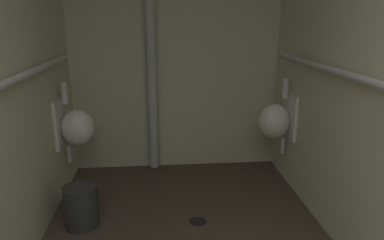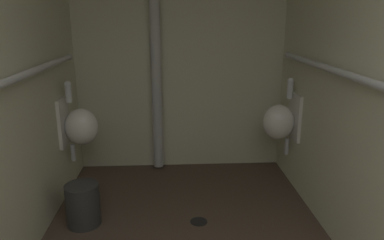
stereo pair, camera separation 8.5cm
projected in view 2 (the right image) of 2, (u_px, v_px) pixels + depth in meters
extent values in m
cube|color=beige|center=(180.00, 48.00, 3.78)|extent=(2.30, 0.06, 2.58)
ellipsoid|color=silver|center=(82.00, 127.00, 3.32)|extent=(0.30, 0.26, 0.34)
cube|color=silver|center=(64.00, 122.00, 3.29)|extent=(0.03, 0.30, 0.44)
cylinder|color=silver|center=(69.00, 94.00, 3.23)|extent=(0.06, 0.06, 0.16)
sphere|color=silver|center=(68.00, 84.00, 3.20)|extent=(0.06, 0.06, 0.06)
cylinder|color=#B2B2B2|center=(73.00, 153.00, 3.38)|extent=(0.04, 0.04, 0.16)
ellipsoid|color=silver|center=(278.00, 122.00, 3.47)|extent=(0.30, 0.26, 0.34)
cube|color=silver|center=(295.00, 117.00, 3.46)|extent=(0.03, 0.30, 0.44)
cylinder|color=silver|center=(290.00, 90.00, 3.38)|extent=(0.06, 0.06, 0.16)
sphere|color=silver|center=(291.00, 81.00, 3.36)|extent=(0.06, 0.06, 0.06)
cylinder|color=#B2B2B2|center=(287.00, 146.00, 3.54)|extent=(0.04, 0.04, 0.16)
sphere|color=#B2B2B2|center=(69.00, 57.00, 3.33)|extent=(0.06, 0.06, 0.06)
cylinder|color=#B2B2B2|center=(369.00, 82.00, 2.07)|extent=(0.05, 2.97, 0.05)
sphere|color=#B2B2B2|center=(288.00, 55.00, 3.49)|extent=(0.06, 0.06, 0.06)
cylinder|color=#B2B2B2|center=(156.00, 50.00, 3.66)|extent=(0.10, 0.10, 2.53)
cylinder|color=black|center=(199.00, 221.00, 2.96)|extent=(0.14, 0.14, 0.01)
cylinder|color=#2D2D2D|center=(83.00, 205.00, 2.89)|extent=(0.27, 0.27, 0.34)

